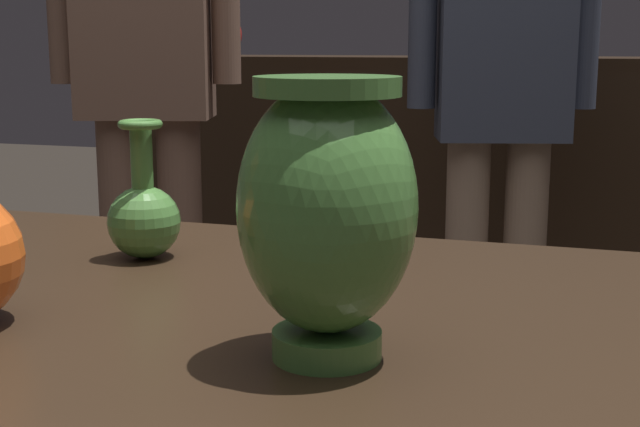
% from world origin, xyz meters
% --- Properties ---
extents(back_display_shelf, '(2.60, 0.40, 0.99)m').
position_xyz_m(back_display_shelf, '(0.00, 2.20, 0.49)').
color(back_display_shelf, black).
rests_on(back_display_shelf, ground_plane).
extents(vase_centerpiece, '(0.14, 0.14, 0.21)m').
position_xyz_m(vase_centerpiece, '(0.05, -0.12, 0.92)').
color(vase_centerpiece, '#477A38').
rests_on(vase_centerpiece, display_plinth).
extents(vase_tall_behind, '(0.08, 0.08, 0.15)m').
position_xyz_m(vase_tall_behind, '(-0.24, 0.12, 0.85)').
color(vase_tall_behind, '#477A38').
rests_on(vase_tall_behind, display_plinth).
extents(shelf_vase_center, '(0.10, 0.10, 0.34)m').
position_xyz_m(shelf_vase_center, '(0.00, 2.21, 1.16)').
color(shelf_vase_center, silver).
rests_on(shelf_vase_center, back_display_shelf).
extents(shelf_vase_far_left, '(0.08, 0.08, 0.13)m').
position_xyz_m(shelf_vase_far_left, '(-1.04, 2.25, 1.06)').
color(shelf_vase_far_left, red).
rests_on(shelf_vase_far_left, back_display_shelf).
extents(visitor_center_back, '(0.46, 0.26, 1.61)m').
position_xyz_m(visitor_center_back, '(-0.00, 1.53, 0.95)').
color(visitor_center_back, '#846B56').
rests_on(visitor_center_back, ground_plane).
extents(visitor_near_left, '(0.45, 0.26, 1.73)m').
position_xyz_m(visitor_near_left, '(-0.83, 1.23, 1.02)').
color(visitor_near_left, brown).
rests_on(visitor_near_left, ground_plane).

